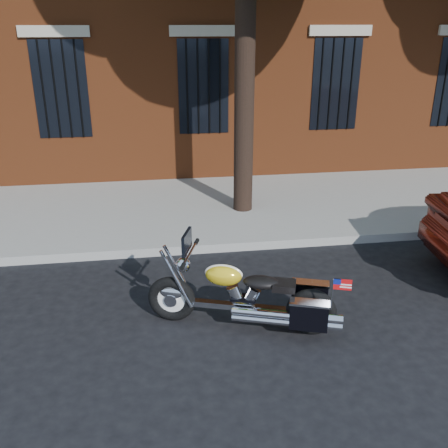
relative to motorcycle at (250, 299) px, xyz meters
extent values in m
plane|color=black|center=(0.11, 0.91, -0.42)|extent=(120.00, 120.00, 0.00)
cube|color=gray|center=(0.11, 2.29, -0.34)|extent=(40.00, 0.16, 0.15)
cube|color=gray|center=(0.11, 4.17, -0.34)|extent=(40.00, 3.60, 0.15)
cube|color=black|center=(0.11, 6.02, 1.78)|extent=(1.10, 0.14, 2.00)
cube|color=#B2A893|center=(0.11, 5.99, 2.93)|extent=(1.40, 0.20, 0.22)
cylinder|color=black|center=(0.11, 5.94, 1.78)|extent=(0.04, 0.04, 2.00)
cylinder|color=black|center=(0.61, 3.81, 2.08)|extent=(0.36, 0.36, 5.00)
torus|color=black|center=(-0.93, 0.32, -0.11)|extent=(0.62, 0.32, 0.61)
torus|color=black|center=(0.70, -0.23, -0.11)|extent=(0.62, 0.32, 0.61)
cylinder|color=white|center=(-0.93, 0.32, -0.11)|extent=(0.45, 0.20, 0.45)
cylinder|color=white|center=(0.70, -0.23, -0.11)|extent=(0.45, 0.20, 0.45)
ellipsoid|color=white|center=(-0.93, 0.32, -0.02)|extent=(0.34, 0.21, 0.17)
ellipsoid|color=yellow|center=(0.70, -0.23, 0.00)|extent=(0.34, 0.22, 0.17)
cube|color=white|center=(-0.12, 0.04, -0.13)|extent=(1.32, 0.52, 0.07)
cylinder|color=white|center=(-0.07, 0.03, -0.14)|extent=(0.33, 0.25, 0.29)
cylinder|color=white|center=(0.31, -0.27, -0.13)|extent=(1.10, 0.44, 0.08)
ellipsoid|color=yellow|center=(-0.31, 0.11, 0.29)|extent=(0.51, 0.39, 0.26)
ellipsoid|color=black|center=(0.13, -0.04, 0.24)|extent=(0.50, 0.39, 0.14)
cube|color=black|center=(0.75, 0.00, -0.01)|extent=(0.46, 0.28, 0.35)
cube|color=black|center=(0.60, -0.45, -0.01)|extent=(0.46, 0.28, 0.35)
cylinder|color=white|center=(-0.69, 0.24, 0.55)|extent=(0.26, 0.68, 0.03)
sphere|color=white|center=(-0.78, 0.27, 0.38)|extent=(0.23, 0.23, 0.18)
cube|color=black|center=(-0.73, 0.25, 0.69)|extent=(0.15, 0.36, 0.25)
cube|color=red|center=(0.91, -0.59, 0.45)|extent=(0.19, 0.08, 0.13)
camera|label=1|loc=(-1.08, -5.15, 3.12)|focal=40.00mm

